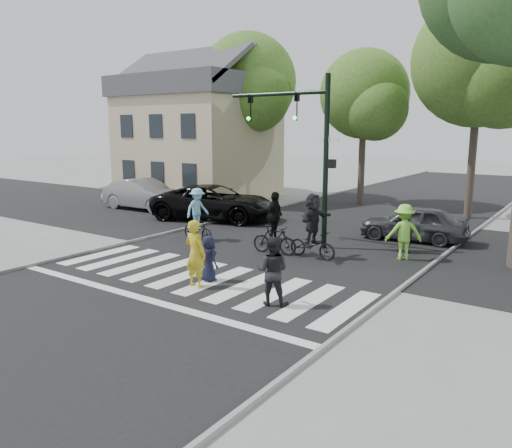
# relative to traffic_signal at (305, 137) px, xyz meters

# --- Properties ---
(ground) EXTENTS (120.00, 120.00, 0.00)m
(ground) POSITION_rel_traffic_signal_xyz_m (-0.35, -6.20, -3.90)
(ground) COLOR gray
(ground) RESTS_ON ground
(road_stem) EXTENTS (10.00, 70.00, 0.01)m
(road_stem) POSITION_rel_traffic_signal_xyz_m (-0.35, -1.20, -3.90)
(road_stem) COLOR black
(road_stem) RESTS_ON ground
(road_cross) EXTENTS (70.00, 10.00, 0.01)m
(road_cross) POSITION_rel_traffic_signal_xyz_m (-0.35, 1.80, -3.89)
(road_cross) COLOR black
(road_cross) RESTS_ON ground
(curb_left) EXTENTS (0.10, 70.00, 0.10)m
(curb_left) POSITION_rel_traffic_signal_xyz_m (-5.40, -1.20, -3.85)
(curb_left) COLOR gray
(curb_left) RESTS_ON ground
(curb_right) EXTENTS (0.10, 70.00, 0.10)m
(curb_right) POSITION_rel_traffic_signal_xyz_m (4.70, -1.20, -3.85)
(curb_right) COLOR gray
(curb_right) RESTS_ON ground
(crosswalk) EXTENTS (10.00, 3.85, 0.01)m
(crosswalk) POSITION_rel_traffic_signal_xyz_m (-0.35, -5.54, -3.89)
(crosswalk) COLOR silver
(crosswalk) RESTS_ON ground
(traffic_signal) EXTENTS (4.45, 0.29, 6.00)m
(traffic_signal) POSITION_rel_traffic_signal_xyz_m (0.00, 0.00, 0.00)
(traffic_signal) COLOR black
(traffic_signal) RESTS_ON ground
(bg_tree_0) EXTENTS (5.46, 5.20, 8.97)m
(bg_tree_0) POSITION_rel_traffic_signal_xyz_m (-14.09, 9.80, 2.24)
(bg_tree_0) COLOR brown
(bg_tree_0) RESTS_ON ground
(bg_tree_1) EXTENTS (6.09, 5.80, 9.80)m
(bg_tree_1) POSITION_rel_traffic_signal_xyz_m (-9.06, 9.28, 2.75)
(bg_tree_1) COLOR brown
(bg_tree_1) RESTS_ON ground
(bg_tree_2) EXTENTS (5.04, 4.80, 8.40)m
(bg_tree_2) POSITION_rel_traffic_signal_xyz_m (-2.11, 10.42, 1.88)
(bg_tree_2) COLOR brown
(bg_tree_2) RESTS_ON ground
(bg_tree_3) EXTENTS (6.30, 6.00, 10.20)m
(bg_tree_3) POSITION_rel_traffic_signal_xyz_m (3.95, 9.07, 3.04)
(bg_tree_3) COLOR brown
(bg_tree_3) RESTS_ON ground
(house) EXTENTS (8.40, 8.10, 8.82)m
(house) POSITION_rel_traffic_signal_xyz_m (-11.85, 7.78, -0.10)
(house) COLOR tan
(house) RESTS_ON ground
(pedestrian_woman) EXTENTS (0.69, 0.48, 1.84)m
(pedestrian_woman) POSITION_rel_traffic_signal_xyz_m (0.09, -5.92, -2.98)
(pedestrian_woman) COLOR gold
(pedestrian_woman) RESTS_ON ground
(pedestrian_child) EXTENTS (0.72, 0.57, 1.29)m
(pedestrian_child) POSITION_rel_traffic_signal_xyz_m (0.02, -5.30, -3.26)
(pedestrian_child) COLOR black
(pedestrian_child) RESTS_ON ground
(pedestrian_adult) EXTENTS (0.99, 0.88, 1.68)m
(pedestrian_adult) POSITION_rel_traffic_signal_xyz_m (2.50, -5.88, -3.06)
(pedestrian_adult) COLOR black
(pedestrian_adult) RESTS_ON ground
(cyclist_left) EXTENTS (1.63, 1.09, 1.99)m
(cyclist_left) POSITION_rel_traffic_signal_xyz_m (-3.69, -1.58, -3.04)
(cyclist_left) COLOR black
(cyclist_left) RESTS_ON ground
(cyclist_mid) EXTENTS (1.66, 1.02, 2.13)m
(cyclist_mid) POSITION_rel_traffic_signal_xyz_m (-0.13, -1.71, -3.03)
(cyclist_mid) COLOR black
(cyclist_mid) RESTS_ON ground
(cyclist_right) EXTENTS (1.72, 1.60, 2.14)m
(cyclist_right) POSITION_rel_traffic_signal_xyz_m (1.18, -1.44, -2.95)
(cyclist_right) COLOR black
(cyclist_right) RESTS_ON ground
(car_suv) EXTENTS (6.30, 4.19, 1.61)m
(car_suv) POSITION_rel_traffic_signal_xyz_m (-5.92, 2.11, -3.10)
(car_suv) COLOR black
(car_suv) RESTS_ON ground
(car_silver) EXTENTS (4.86, 1.82, 1.59)m
(car_silver) POSITION_rel_traffic_signal_xyz_m (-10.82, 2.27, -3.11)
(car_silver) COLOR gray
(car_silver) RESTS_ON ground
(car_grey) EXTENTS (4.09, 1.98, 1.35)m
(car_grey) POSITION_rel_traffic_signal_xyz_m (3.06, 3.05, -3.23)
(car_grey) COLOR #36373C
(car_grey) RESTS_ON ground
(bystander_hivis) EXTENTS (1.35, 1.20, 1.81)m
(bystander_hivis) POSITION_rel_traffic_signal_xyz_m (3.67, 0.07, -3.00)
(bystander_hivis) COLOR #85DB40
(bystander_hivis) RESTS_ON ground
(bystander_dark) EXTENTS (0.70, 0.54, 1.72)m
(bystander_dark) POSITION_rel_traffic_signal_xyz_m (3.41, 0.98, -3.04)
(bystander_dark) COLOR black
(bystander_dark) RESTS_ON ground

